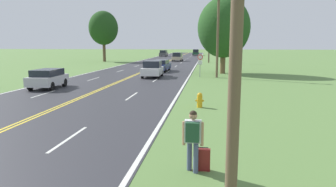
# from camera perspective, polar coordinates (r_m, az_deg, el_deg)

# --- Properties ---
(hitchhiker_person) EXTENTS (0.57, 0.41, 1.66)m
(hitchhiker_person) POSITION_cam_1_polar(r_m,az_deg,el_deg) (7.90, 4.75, -7.88)
(hitchhiker_person) COLOR #475175
(hitchhiker_person) RESTS_ON ground
(suitcase) EXTENTS (0.39, 0.15, 0.66)m
(suitcase) POSITION_cam_1_polar(r_m,az_deg,el_deg) (8.26, 6.68, -12.40)
(suitcase) COLOR maroon
(suitcase) RESTS_ON ground
(fire_hydrant) EXTENTS (0.45, 0.29, 0.80)m
(fire_hydrant) POSITION_cam_1_polar(r_m,az_deg,el_deg) (16.14, 6.06, -1.22)
(fire_hydrant) COLOR gold
(fire_hydrant) RESTS_ON ground
(traffic_sign) EXTENTS (0.60, 0.10, 2.35)m
(traffic_sign) POSITION_cam_1_polar(r_m,az_deg,el_deg) (31.24, 6.14, 6.38)
(traffic_sign) COLOR gray
(traffic_sign) RESTS_ON ground
(utility_pole_midground) EXTENTS (1.80, 0.24, 8.35)m
(utility_pole_midground) POSITION_cam_1_polar(r_m,az_deg,el_deg) (30.98, 9.46, 11.04)
(utility_pole_midground) COLOR brown
(utility_pole_midground) RESTS_ON ground
(utility_pole_far) EXTENTS (1.80, 0.24, 8.31)m
(utility_pole_far) POSITION_cam_1_polar(r_m,az_deg,el_deg) (56.26, 7.85, 10.24)
(utility_pole_far) COLOR brown
(utility_pole_far) RESTS_ON ground
(tree_behind_sign) EXTENTS (5.62, 5.62, 9.70)m
(tree_behind_sign) POSITION_cam_1_polar(r_m,az_deg,el_deg) (60.48, -12.20, 12.08)
(tree_behind_sign) COLOR brown
(tree_behind_sign) RESTS_ON ground
(tree_mid_treeline) EXTENTS (5.93, 5.93, 8.64)m
(tree_mid_treeline) POSITION_cam_1_polar(r_m,az_deg,el_deg) (35.41, 10.57, 12.22)
(tree_mid_treeline) COLOR brown
(tree_mid_treeline) RESTS_ON ground
(car_silver_hatchback_approaching) EXTENTS (1.99, 3.65, 1.47)m
(car_silver_hatchback_approaching) POSITION_cam_1_polar(r_m,az_deg,el_deg) (24.76, -21.94, 2.74)
(car_silver_hatchback_approaching) COLOR black
(car_silver_hatchback_approaching) RESTS_ON ground
(car_white_sedan_mid_near) EXTENTS (2.00, 4.00, 1.68)m
(car_white_sedan_mid_near) POSITION_cam_1_polar(r_m,az_deg,el_deg) (30.99, -2.98, 4.69)
(car_white_sedan_mid_near) COLOR black
(car_white_sedan_mid_near) RESTS_ON ground
(car_dark_blue_sedan_mid_far) EXTENTS (2.09, 4.80, 1.43)m
(car_dark_blue_sedan_mid_far) POSITION_cam_1_polar(r_m,az_deg,el_deg) (37.54, -1.41, 5.37)
(car_dark_blue_sedan_mid_far) COLOR black
(car_dark_blue_sedan_mid_far) RESTS_ON ground
(car_champagne_suv_receding) EXTENTS (1.98, 4.07, 1.72)m
(car_champagne_suv_receding) POSITION_cam_1_polar(r_m,az_deg,el_deg) (60.80, 1.82, 7.04)
(car_champagne_suv_receding) COLOR black
(car_champagne_suv_receding) RESTS_ON ground
(car_dark_grey_van_distant) EXTENTS (1.98, 4.10, 1.72)m
(car_dark_grey_van_distant) POSITION_cam_1_polar(r_m,az_deg,el_deg) (84.37, -0.85, 7.69)
(car_dark_grey_van_distant) COLOR black
(car_dark_grey_van_distant) RESTS_ON ground
(car_dark_green_suv_horizon) EXTENTS (2.00, 4.85, 1.84)m
(car_dark_green_suv_horizon) POSITION_cam_1_polar(r_m,az_deg,el_deg) (92.31, 5.32, 7.83)
(car_dark_green_suv_horizon) COLOR black
(car_dark_green_suv_horizon) RESTS_ON ground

